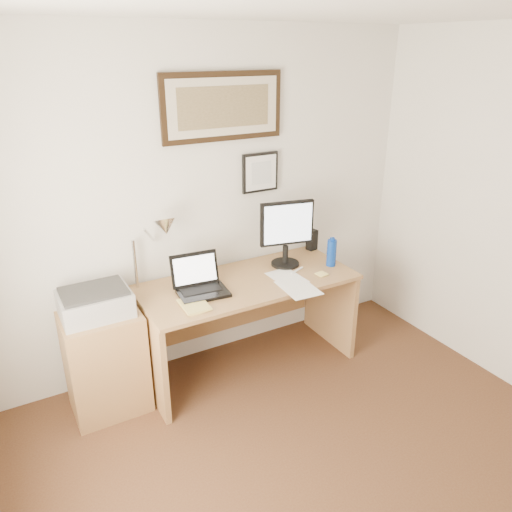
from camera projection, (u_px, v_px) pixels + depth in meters
wall_back at (206, 205)px, 3.70m from camera, size 3.50×0.02×2.50m
side_cabinet at (106, 363)px, 3.37m from camera, size 0.50×0.40×0.73m
water_bottle at (331, 253)px, 3.88m from camera, size 0.07×0.07×0.21m
bottle_cap at (332, 239)px, 3.83m from camera, size 0.04×0.04×0.02m
speaker at (312, 240)px, 4.19m from camera, size 0.09×0.08×0.17m
paper_sheet_a at (298, 288)px, 3.55m from camera, size 0.25×0.34×0.00m
paper_sheet_b at (287, 277)px, 3.71m from camera, size 0.22×0.31×0.00m
sticky_pad at (322, 274)px, 3.75m from camera, size 0.09×0.09×0.01m
marker_pen at (297, 270)px, 3.81m from camera, size 0.14×0.06×0.02m
book at (182, 308)px, 3.26m from camera, size 0.18×0.24×0.02m
desk at (243, 304)px, 3.83m from camera, size 1.60×0.70×0.75m
laptop at (200, 284)px, 3.48m from camera, size 0.36×0.33×0.26m
lcd_monitor at (287, 230)px, 3.81m from camera, size 0.42×0.22×0.52m
printer at (95, 302)px, 3.21m from camera, size 0.44×0.34×0.18m
desk_lamp at (163, 230)px, 3.39m from camera, size 0.29×0.27×0.53m
picture_large at (223, 107)px, 3.47m from camera, size 0.92×0.04×0.47m
picture_small at (260, 172)px, 3.80m from camera, size 0.30×0.03×0.30m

